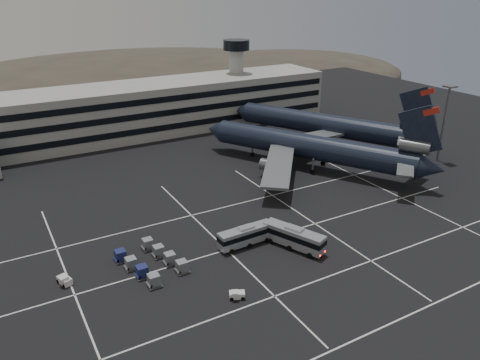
# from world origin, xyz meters

# --- Properties ---
(ground) EXTENTS (260.00, 260.00, 0.00)m
(ground) POSITION_xyz_m (0.00, 0.00, 0.00)
(ground) COLOR black
(ground) RESTS_ON ground
(lane_markings) EXTENTS (90.00, 55.62, 0.01)m
(lane_markings) POSITION_xyz_m (0.95, 0.72, 0.01)
(lane_markings) COLOR silver
(lane_markings) RESTS_ON ground
(terminal) EXTENTS (125.00, 26.00, 24.00)m
(terminal) POSITION_xyz_m (-2.95, 71.14, 6.93)
(terminal) COLOR gray
(terminal) RESTS_ON ground
(hills) EXTENTS (352.00, 180.00, 44.00)m
(hills) POSITION_xyz_m (17.99, 170.00, -12.07)
(hills) COLOR #38332B
(hills) RESTS_ON ground
(lightpole_right) EXTENTS (2.40, 2.40, 18.28)m
(lightpole_right) POSITION_xyz_m (58.00, 15.00, 11.82)
(lightpole_right) COLOR slate
(lightpole_right) RESTS_ON ground
(trijet_main) EXTENTS (42.00, 52.59, 18.08)m
(trijet_main) POSITION_xyz_m (28.18, 25.93, 5.25)
(trijet_main) COLOR black
(trijet_main) RESTS_ON ground
(trijet_far) EXTENTS (33.74, 53.31, 18.08)m
(trijet_far) POSITION_xyz_m (42.84, 38.39, 5.43)
(trijet_far) COLOR black
(trijet_far) RESTS_ON ground
(bus_near) EXTENTS (6.44, 10.79, 3.77)m
(bus_near) POSITION_xyz_m (3.80, -0.74, 2.06)
(bus_near) COLOR #9DA0A5
(bus_near) RESTS_ON ground
(bus_far) EXTENTS (9.88, 2.76, 3.46)m
(bus_far) POSITION_xyz_m (-2.52, 3.80, 1.89)
(bus_far) COLOR #9DA0A5
(bus_far) RESTS_ON ground
(tug_a) EXTENTS (2.07, 2.64, 1.50)m
(tug_a) POSITION_xyz_m (-30.60, 7.29, 0.66)
(tug_a) COLOR silver
(tug_a) RESTS_ON ground
(tug_b) EXTENTS (2.44, 2.06, 1.36)m
(tug_b) POSITION_xyz_m (-10.63, -7.78, 0.60)
(tug_b) COLOR silver
(tug_b) RESTS_ON ground
(uld_cluster) EXTENTS (9.50, 12.61, 1.86)m
(uld_cluster) POSITION_xyz_m (-18.32, 5.57, 0.91)
(uld_cluster) COLOR #2D2D30
(uld_cluster) RESTS_ON ground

